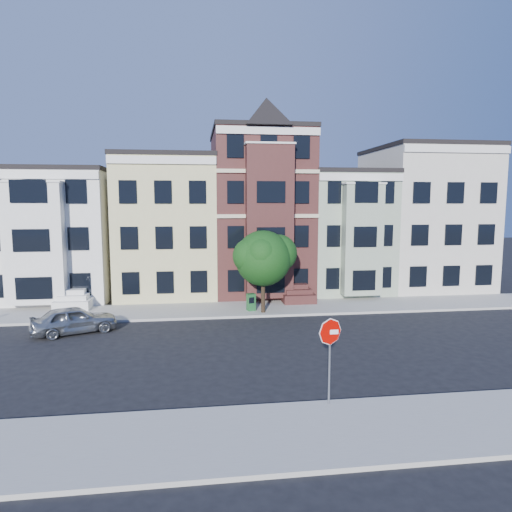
{
  "coord_description": "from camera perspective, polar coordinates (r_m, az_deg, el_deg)",
  "views": [
    {
      "loc": [
        -4.95,
        -20.64,
        7.02
      ],
      "look_at": [
        -1.86,
        2.44,
        4.2
      ],
      "focal_mm": 32.0,
      "sensor_mm": 36.0,
      "label": 1
    }
  ],
  "objects": [
    {
      "name": "ground",
      "position": [
        22.35,
        5.68,
        -11.43
      ],
      "size": [
        120.0,
        120.0,
        0.0
      ],
      "primitive_type": "plane",
      "color": "black"
    },
    {
      "name": "far_sidewalk",
      "position": [
        29.88,
        2.14,
        -6.54
      ],
      "size": [
        60.0,
        4.0,
        0.15
      ],
      "primitive_type": "cube",
      "color": "#9E9B93",
      "rests_on": "ground"
    },
    {
      "name": "near_sidewalk",
      "position": [
        15.24,
        13.05,
        -20.38
      ],
      "size": [
        60.0,
        4.0,
        0.15
      ],
      "primitive_type": "cube",
      "color": "#9E9B93",
      "rests_on": "ground"
    },
    {
      "name": "house_white",
      "position": [
        36.63,
        -23.55,
        2.39
      ],
      "size": [
        8.0,
        9.0,
        9.0
      ],
      "primitive_type": "cube",
      "color": "white",
      "rests_on": "ground"
    },
    {
      "name": "house_yellow",
      "position": [
        35.26,
        -10.96,
        3.5
      ],
      "size": [
        7.0,
        9.0,
        10.0
      ],
      "primitive_type": "cube",
      "color": "beige",
      "rests_on": "ground"
    },
    {
      "name": "house_brown",
      "position": [
        35.5,
        0.4,
        5.26
      ],
      "size": [
        7.0,
        9.0,
        12.0
      ],
      "primitive_type": "cube",
      "color": "#421E1C",
      "rests_on": "ground"
    },
    {
      "name": "house_green",
      "position": [
        37.04,
        10.42,
        2.89
      ],
      "size": [
        6.0,
        9.0,
        9.0
      ],
      "primitive_type": "cube",
      "color": "#95A58B",
      "rests_on": "ground"
    },
    {
      "name": "house_cream",
      "position": [
        39.71,
        20.13,
        4.29
      ],
      "size": [
        8.0,
        9.0,
        11.0
      ],
      "primitive_type": "cube",
      "color": "beige",
      "rests_on": "ground"
    },
    {
      "name": "street_tree",
      "position": [
        27.91,
        0.9,
        -0.76
      ],
      "size": [
        7.01,
        7.01,
        6.29
      ],
      "primitive_type": null,
      "rotation": [
        0.0,
        0.0,
        -0.37
      ],
      "color": "#1B5317",
      "rests_on": "far_sidewalk"
    },
    {
      "name": "parked_car",
      "position": [
        26.32,
        -21.79,
        -7.41
      ],
      "size": [
        4.66,
        3.27,
        1.47
      ],
      "primitive_type": "imported",
      "rotation": [
        0.0,
        0.0,
        1.96
      ],
      "color": "#989B9F",
      "rests_on": "ground"
    },
    {
      "name": "newspaper_box",
      "position": [
        28.85,
        -0.62,
        -5.78
      ],
      "size": [
        0.58,
        0.55,
        1.07
      ],
      "primitive_type": "cube",
      "rotation": [
        0.0,
        0.0,
        0.28
      ],
      "color": "#21622D",
      "rests_on": "far_sidewalk"
    },
    {
      "name": "stop_sign",
      "position": [
        15.87,
        9.18,
        -12.25
      ],
      "size": [
        0.93,
        0.13,
        3.37
      ],
      "primitive_type": null,
      "rotation": [
        0.0,
        0.0,
        -0.01
      ],
      "color": "#BA0600",
      "rests_on": "near_sidewalk"
    }
  ]
}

